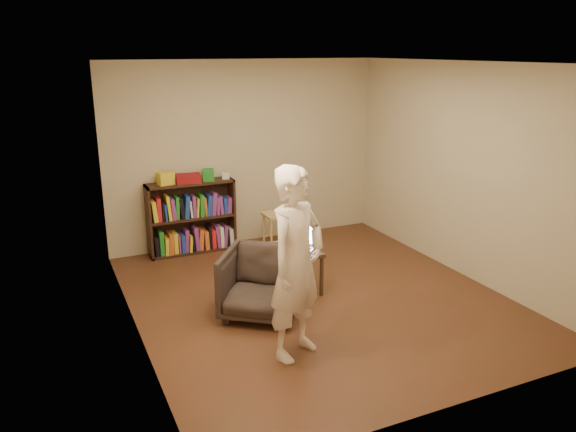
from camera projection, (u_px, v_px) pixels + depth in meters
name	position (u px, v px, depth m)	size (l,w,h in m)	color
floor	(317.00, 298.00, 6.41)	(4.50, 4.50, 0.00)	#452D16
ceiling	(320.00, 62.00, 5.67)	(4.50, 4.50, 0.00)	silver
wall_back	(246.00, 153.00, 8.00)	(4.00, 4.00, 0.00)	#C2B393
wall_left	(129.00, 208.00, 5.25)	(4.50, 4.50, 0.00)	#C2B393
wall_right	(464.00, 171.00, 6.83)	(4.50, 4.50, 0.00)	#C2B393
bookshelf	(192.00, 221.00, 7.77)	(1.20, 0.30, 1.00)	black
box_yellow	(166.00, 178.00, 7.43)	(0.20, 0.15, 0.17)	gold
red_cloth	(188.00, 178.00, 7.55)	(0.33, 0.24, 0.11)	maroon
box_green	(208.00, 175.00, 7.66)	(0.16, 0.16, 0.16)	#228026
box_white	(225.00, 176.00, 7.78)	(0.10, 0.10, 0.08)	silver
stool	(276.00, 220.00, 7.93)	(0.35, 0.35, 0.51)	tan
armchair	(261.00, 283.00, 5.91)	(0.77, 0.79, 0.72)	#312921
side_table	(296.00, 258.00, 6.45)	(0.50, 0.50, 0.51)	black
laptop	(300.00, 243.00, 6.50)	(0.50, 0.50, 0.26)	#BABABF
person	(296.00, 264.00, 5.00)	(0.65, 0.43, 1.79)	beige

